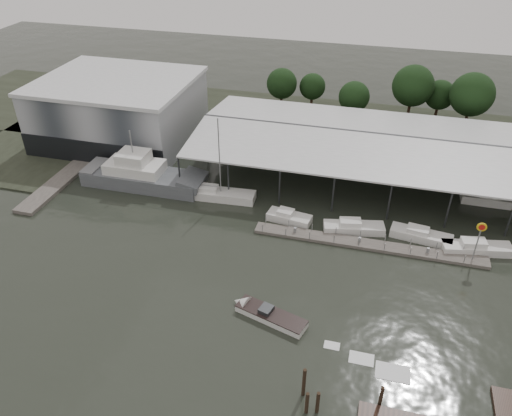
% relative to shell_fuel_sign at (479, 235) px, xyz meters
% --- Properties ---
extents(ground, '(200.00, 200.00, 0.00)m').
position_rel_shell_fuel_sign_xyz_m(ground, '(-27.00, -9.99, -3.93)').
color(ground, '#242821').
rests_on(ground, ground).
extents(land_strip_far, '(140.00, 30.00, 0.30)m').
position_rel_shell_fuel_sign_xyz_m(land_strip_far, '(-27.00, 32.01, -3.83)').
color(land_strip_far, '#313729').
rests_on(land_strip_far, ground).
extents(land_strip_west, '(20.00, 40.00, 0.30)m').
position_rel_shell_fuel_sign_xyz_m(land_strip_west, '(-67.00, 20.01, -3.83)').
color(land_strip_west, '#313729').
rests_on(land_strip_west, ground).
extents(storage_warehouse, '(24.50, 20.50, 10.50)m').
position_rel_shell_fuel_sign_xyz_m(storage_warehouse, '(-55.00, 19.95, 1.36)').
color(storage_warehouse, '#9A9EA4').
rests_on(storage_warehouse, ground).
extents(covered_boat_shed, '(58.24, 24.00, 6.96)m').
position_rel_shell_fuel_sign_xyz_m(covered_boat_shed, '(-10.00, 18.01, 2.20)').
color(covered_boat_shed, silver).
rests_on(covered_boat_shed, ground).
extents(trawler_dock, '(3.00, 18.00, 0.50)m').
position_rel_shell_fuel_sign_xyz_m(trawler_dock, '(-57.00, 4.01, -3.68)').
color(trawler_dock, slate).
rests_on(trawler_dock, ground).
extents(floating_dock, '(28.00, 2.00, 1.40)m').
position_rel_shell_fuel_sign_xyz_m(floating_dock, '(-12.00, 0.01, -3.72)').
color(floating_dock, slate).
rests_on(floating_dock, ground).
extents(shell_fuel_sign, '(1.10, 0.18, 5.55)m').
position_rel_shell_fuel_sign_xyz_m(shell_fuel_sign, '(0.00, 0.00, 0.00)').
color(shell_fuel_sign, gray).
rests_on(shell_fuel_sign, ground).
extents(grey_trawler, '(18.09, 5.36, 8.84)m').
position_rel_shell_fuel_sign_xyz_m(grey_trawler, '(-44.63, 6.36, -2.35)').
color(grey_trawler, '#585C61').
rests_on(grey_trawler, ground).
extents(white_sailboat, '(10.73, 3.25, 12.25)m').
position_rel_shell_fuel_sign_xyz_m(white_sailboat, '(-33.34, 5.67, -3.29)').
color(white_sailboat, silver).
rests_on(white_sailboat, ground).
extents(speedboat_underway, '(18.71, 7.08, 2.00)m').
position_rel_shell_fuel_sign_xyz_m(speedboat_underway, '(-21.16, -14.63, -3.53)').
color(speedboat_underway, silver).
rests_on(speedboat_underway, ground).
extents(moored_cruiser_0, '(5.99, 3.04, 1.70)m').
position_rel_shell_fuel_sign_xyz_m(moored_cruiser_0, '(-22.36, 2.71, -3.31)').
color(moored_cruiser_0, silver).
rests_on(moored_cruiser_0, ground).
extents(moored_cruiser_1, '(7.87, 3.70, 1.70)m').
position_rel_shell_fuel_sign_xyz_m(moored_cruiser_1, '(-14.00, 2.60, -3.31)').
color(moored_cruiser_1, silver).
rests_on(moored_cruiser_1, ground).
extents(moored_cruiser_2, '(7.66, 3.27, 1.70)m').
position_rel_shell_fuel_sign_xyz_m(moored_cruiser_2, '(-5.78, 3.06, -3.31)').
color(moored_cruiser_2, silver).
rests_on(moored_cruiser_2, ground).
extents(moored_cruiser_3, '(8.37, 3.74, 1.70)m').
position_rel_shell_fuel_sign_xyz_m(moored_cruiser_3, '(0.62, 2.15, -3.31)').
color(moored_cruiser_3, silver).
rests_on(moored_cruiser_3, ground).
extents(mooring_pilings, '(6.78, 7.99, 3.84)m').
position_rel_shell_fuel_sign_xyz_m(mooring_pilings, '(-13.37, -25.02, -2.91)').
color(mooring_pilings, '#322519').
rests_on(mooring_pilings, ground).
extents(horizon_tree_line, '(65.52, 10.67, 10.97)m').
position_rel_shell_fuel_sign_xyz_m(horizon_tree_line, '(-2.14, 38.06, 2.26)').
color(horizon_tree_line, black).
rests_on(horizon_tree_line, ground).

